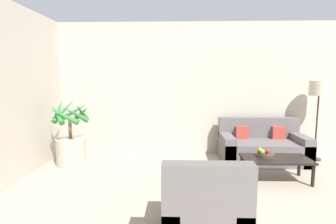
{
  "coord_description": "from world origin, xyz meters",
  "views": [
    {
      "loc": [
        -1.01,
        1.18,
        1.58
      ],
      "look_at": [
        -1.15,
        5.64,
        1.0
      ],
      "focal_mm": 28.0,
      "sensor_mm": 36.0,
      "label": 1
    }
  ],
  "objects_px": {
    "fruit_bowl": "(265,155)",
    "orange_fruit": "(260,150)",
    "coffee_table": "(276,161)",
    "ottoman": "(196,188)",
    "armchair": "(204,212)",
    "sofa_loveseat": "(262,147)",
    "potted_palm": "(71,142)",
    "floor_lamp": "(319,92)",
    "apple_green": "(262,152)",
    "apple_red": "(267,151)"
  },
  "relations": [
    {
      "from": "potted_palm",
      "to": "armchair",
      "type": "bearing_deg",
      "value": -44.93
    },
    {
      "from": "fruit_bowl",
      "to": "ottoman",
      "type": "relative_size",
      "value": 0.48
    },
    {
      "from": "coffee_table",
      "to": "fruit_bowl",
      "type": "bearing_deg",
      "value": 158.75
    },
    {
      "from": "sofa_loveseat",
      "to": "coffee_table",
      "type": "relative_size",
      "value": 1.53
    },
    {
      "from": "apple_green",
      "to": "orange_fruit",
      "type": "distance_m",
      "value": 0.1
    },
    {
      "from": "potted_palm",
      "to": "ottoman",
      "type": "relative_size",
      "value": 2.21
    },
    {
      "from": "potted_palm",
      "to": "armchair",
      "type": "relative_size",
      "value": 1.42
    },
    {
      "from": "apple_red",
      "to": "armchair",
      "type": "distance_m",
      "value": 1.98
    },
    {
      "from": "fruit_bowl",
      "to": "armchair",
      "type": "height_order",
      "value": "armchair"
    },
    {
      "from": "floor_lamp",
      "to": "ottoman",
      "type": "relative_size",
      "value": 2.75
    },
    {
      "from": "orange_fruit",
      "to": "armchair",
      "type": "relative_size",
      "value": 0.09
    },
    {
      "from": "ottoman",
      "to": "fruit_bowl",
      "type": "bearing_deg",
      "value": 35.21
    },
    {
      "from": "orange_fruit",
      "to": "ottoman",
      "type": "xyz_separation_m",
      "value": [
        -1.07,
        -0.85,
        -0.27
      ]
    },
    {
      "from": "orange_fruit",
      "to": "fruit_bowl",
      "type": "bearing_deg",
      "value": -34.26
    },
    {
      "from": "apple_red",
      "to": "ottoman",
      "type": "height_order",
      "value": "apple_red"
    },
    {
      "from": "fruit_bowl",
      "to": "apple_green",
      "type": "bearing_deg",
      "value": -141.37
    },
    {
      "from": "sofa_loveseat",
      "to": "apple_green",
      "type": "height_order",
      "value": "sofa_loveseat"
    },
    {
      "from": "potted_palm",
      "to": "sofa_loveseat",
      "type": "distance_m",
      "value": 3.57
    },
    {
      "from": "apple_green",
      "to": "apple_red",
      "type": "bearing_deg",
      "value": 29.44
    },
    {
      "from": "apple_green",
      "to": "orange_fruit",
      "type": "bearing_deg",
      "value": 92.72
    },
    {
      "from": "sofa_loveseat",
      "to": "coffee_table",
      "type": "xyz_separation_m",
      "value": [
        -0.1,
        -0.95,
        0.04
      ]
    },
    {
      "from": "fruit_bowl",
      "to": "ottoman",
      "type": "height_order",
      "value": "fruit_bowl"
    },
    {
      "from": "potted_palm",
      "to": "coffee_table",
      "type": "xyz_separation_m",
      "value": [
        3.46,
        -0.64,
        -0.11
      ]
    },
    {
      "from": "potted_palm",
      "to": "fruit_bowl",
      "type": "xyz_separation_m",
      "value": [
        3.31,
        -0.58,
        -0.04
      ]
    },
    {
      "from": "apple_red",
      "to": "armchair",
      "type": "xyz_separation_m",
      "value": [
        -1.15,
        -1.6,
        -0.16
      ]
    },
    {
      "from": "apple_red",
      "to": "ottoman",
      "type": "distance_m",
      "value": 1.44
    },
    {
      "from": "sofa_loveseat",
      "to": "fruit_bowl",
      "type": "xyz_separation_m",
      "value": [
        -0.24,
        -0.89,
        0.12
      ]
    },
    {
      "from": "coffee_table",
      "to": "orange_fruit",
      "type": "xyz_separation_m",
      "value": [
        -0.22,
        0.1,
        0.14
      ]
    },
    {
      "from": "floor_lamp",
      "to": "armchair",
      "type": "relative_size",
      "value": 1.76
    },
    {
      "from": "fruit_bowl",
      "to": "orange_fruit",
      "type": "height_order",
      "value": "orange_fruit"
    },
    {
      "from": "fruit_bowl",
      "to": "apple_red",
      "type": "xyz_separation_m",
      "value": [
        0.02,
        -0.0,
        0.06
      ]
    },
    {
      "from": "coffee_table",
      "to": "armchair",
      "type": "distance_m",
      "value": 2.0
    },
    {
      "from": "floor_lamp",
      "to": "orange_fruit",
      "type": "relative_size",
      "value": 19.19
    },
    {
      "from": "potted_palm",
      "to": "coffee_table",
      "type": "height_order",
      "value": "potted_palm"
    },
    {
      "from": "coffee_table",
      "to": "orange_fruit",
      "type": "bearing_deg",
      "value": 154.15
    },
    {
      "from": "fruit_bowl",
      "to": "apple_green",
      "type": "relative_size",
      "value": 3.36
    },
    {
      "from": "coffee_table",
      "to": "ottoman",
      "type": "relative_size",
      "value": 1.83
    },
    {
      "from": "potted_palm",
      "to": "armchair",
      "type": "distance_m",
      "value": 3.1
    },
    {
      "from": "floor_lamp",
      "to": "armchair",
      "type": "height_order",
      "value": "floor_lamp"
    },
    {
      "from": "potted_palm",
      "to": "sofa_loveseat",
      "type": "relative_size",
      "value": 0.79
    },
    {
      "from": "fruit_bowl",
      "to": "armchair",
      "type": "bearing_deg",
      "value": -124.95
    },
    {
      "from": "coffee_table",
      "to": "orange_fruit",
      "type": "distance_m",
      "value": 0.28
    },
    {
      "from": "coffee_table",
      "to": "armchair",
      "type": "bearing_deg",
      "value": -129.3
    },
    {
      "from": "potted_palm",
      "to": "sofa_loveseat",
      "type": "xyz_separation_m",
      "value": [
        3.55,
        0.31,
        -0.15
      ]
    },
    {
      "from": "coffee_table",
      "to": "ottoman",
      "type": "xyz_separation_m",
      "value": [
        -1.28,
        -0.75,
        -0.13
      ]
    },
    {
      "from": "potted_palm",
      "to": "ottoman",
      "type": "distance_m",
      "value": 2.59
    },
    {
      "from": "floor_lamp",
      "to": "armchair",
      "type": "bearing_deg",
      "value": -132.67
    },
    {
      "from": "ottoman",
      "to": "apple_red",
      "type": "bearing_deg",
      "value": 34.58
    },
    {
      "from": "fruit_bowl",
      "to": "armchair",
      "type": "relative_size",
      "value": 0.31
    },
    {
      "from": "sofa_loveseat",
      "to": "armchair",
      "type": "height_order",
      "value": "armchair"
    }
  ]
}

